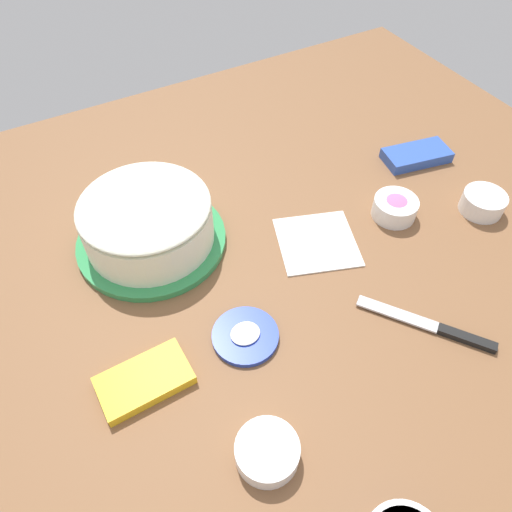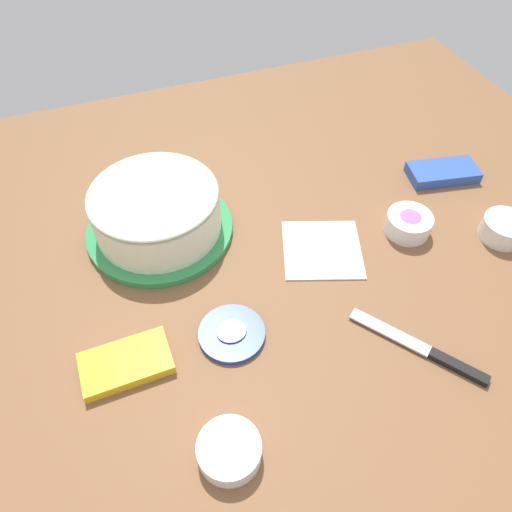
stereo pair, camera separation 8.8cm
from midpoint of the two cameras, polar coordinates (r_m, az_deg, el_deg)
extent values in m
plane|color=brown|center=(0.89, 4.31, -3.36)|extent=(1.54, 1.54, 0.00)
cylinder|color=#339351|center=(0.97, -14.79, 1.69)|extent=(0.29, 0.29, 0.01)
cylinder|color=#DBB77A|center=(0.94, -15.27, 3.36)|extent=(0.23, 0.23, 0.07)
cylinder|color=white|center=(0.94, -15.34, 3.57)|extent=(0.25, 0.25, 0.08)
ellipsoid|color=white|center=(0.91, -15.95, 5.67)|extent=(0.25, 0.25, 0.04)
cylinder|color=#233DAD|center=(0.82, -4.40, -9.63)|extent=(0.11, 0.11, 0.01)
ellipsoid|color=white|center=(0.81, -4.43, -9.34)|extent=(0.05, 0.05, 0.01)
cube|color=silver|center=(0.86, 13.60, -6.87)|extent=(0.10, 0.13, 0.00)
cube|color=black|center=(0.87, 21.11, -9.30)|extent=(0.07, 0.09, 0.01)
cylinder|color=white|center=(0.72, -2.41, -22.46)|extent=(0.09, 0.09, 0.03)
cylinder|color=orange|center=(0.72, -2.41, -22.47)|extent=(0.08, 0.08, 0.01)
ellipsoid|color=orange|center=(0.72, -2.43, -22.30)|extent=(0.06, 0.06, 0.02)
cylinder|color=white|center=(1.01, 13.79, 5.44)|extent=(0.09, 0.09, 0.04)
cylinder|color=pink|center=(1.01, 13.86, 5.72)|extent=(0.08, 0.08, 0.01)
ellipsoid|color=pink|center=(1.01, 13.94, 6.00)|extent=(0.06, 0.06, 0.02)
cylinder|color=white|center=(1.08, 23.27, 5.71)|extent=(0.09, 0.09, 0.04)
cylinder|color=green|center=(1.08, 23.26, 5.69)|extent=(0.07, 0.07, 0.01)
ellipsoid|color=green|center=(1.08, 23.38, 5.96)|extent=(0.06, 0.06, 0.02)
cube|color=#2D51B2|center=(1.18, 16.47, 11.29)|extent=(0.16, 0.10, 0.02)
cube|color=yellow|center=(0.80, -16.28, -14.21)|extent=(0.14, 0.09, 0.02)
cube|color=white|center=(0.95, 4.63, 1.58)|extent=(0.19, 0.19, 0.01)
camera|label=1|loc=(0.04, -92.87, -3.36)|focal=33.70mm
camera|label=2|loc=(0.04, 87.13, 3.36)|focal=33.70mm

